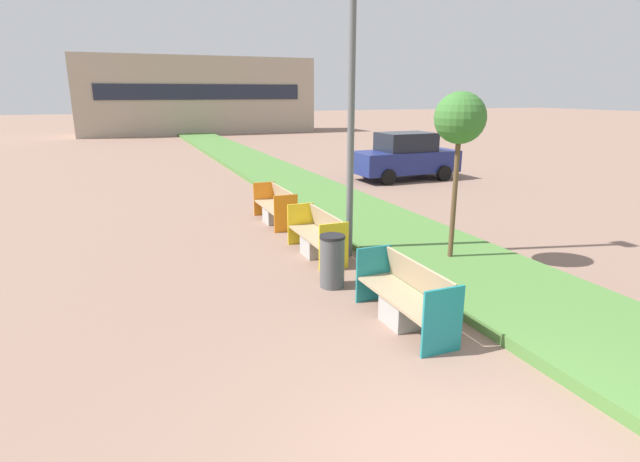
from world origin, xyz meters
TOP-DOWN VIEW (x-y plane):
  - planter_grass_strip at (3.20, 12.00)m, footprint 2.80×120.00m
  - building_backdrop at (4.00, 41.99)m, footprint 19.30×5.28m
  - bench_teal_frame at (0.94, 3.14)m, footprint 0.65×1.98m
  - bench_yellow_frame at (0.94, 6.71)m, footprint 0.65×1.95m
  - bench_orange_frame at (0.94, 9.72)m, footprint 0.65×2.00m
  - litter_bin at (0.51, 4.93)m, footprint 0.46×0.46m
  - street_lamp_post at (1.55, 6.42)m, footprint 0.24×0.44m
  - sapling_tree_near at (3.20, 5.12)m, footprint 0.98×0.98m
  - parked_car_distant at (7.81, 14.46)m, footprint 4.23×2.00m

SIDE VIEW (x-z plane):
  - planter_grass_strip at x=3.20m, z-range 0.00..0.18m
  - bench_yellow_frame at x=0.94m, z-range -0.11..0.83m
  - bench_teal_frame at x=0.94m, z-range -0.11..0.83m
  - bench_orange_frame at x=0.94m, z-range -0.10..0.84m
  - litter_bin at x=0.51m, z-range 0.00..0.96m
  - parked_car_distant at x=7.81m, z-range -0.02..1.84m
  - sapling_tree_near at x=3.20m, z-range 1.17..4.58m
  - building_backdrop at x=4.00m, z-range 0.00..6.25m
  - street_lamp_post at x=1.55m, z-range 0.38..8.12m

